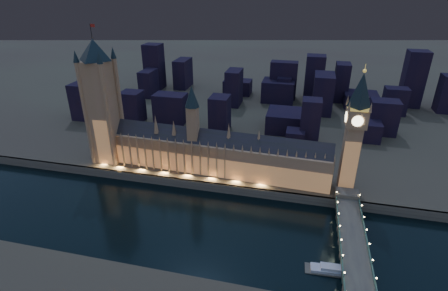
% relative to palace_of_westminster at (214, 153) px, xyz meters
% --- Properties ---
extents(ground_plane, '(2000.00, 2000.00, 0.00)m').
position_rel_palace_of_westminster_xyz_m(ground_plane, '(5.37, -61.74, -26.37)').
color(ground_plane, black).
rests_on(ground_plane, ground).
extents(north_bank, '(2000.00, 960.00, 8.00)m').
position_rel_palace_of_westminster_xyz_m(north_bank, '(5.37, 458.26, -22.37)').
color(north_bank, '#41332E').
rests_on(north_bank, ground).
extents(embankment_wall, '(2000.00, 2.50, 8.00)m').
position_rel_palace_of_westminster_xyz_m(embankment_wall, '(5.37, -20.74, -22.37)').
color(embankment_wall, '#434140').
rests_on(embankment_wall, ground).
extents(palace_of_westminster, '(202.00, 30.41, 78.00)m').
position_rel_palace_of_westminster_xyz_m(palace_of_westminster, '(0.00, 0.00, 0.00)').
color(palace_of_westminster, '#96784F').
rests_on(palace_of_westminster, north_bank).
extents(victoria_tower, '(31.68, 31.68, 125.00)m').
position_rel_palace_of_westminster_xyz_m(victoria_tower, '(-104.63, 0.19, 43.73)').
color(victoria_tower, '#96784F').
rests_on(victoria_tower, north_bank).
extents(elizabeth_tower, '(18.00, 18.00, 103.01)m').
position_rel_palace_of_westminster_xyz_m(elizabeth_tower, '(113.37, 0.18, 38.92)').
color(elizabeth_tower, '#96784F').
rests_on(elizabeth_tower, north_bank).
extents(westminster_bridge, '(18.07, 113.00, 15.90)m').
position_rel_palace_of_westminster_xyz_m(westminster_bridge, '(113.59, -65.19, -20.38)').
color(westminster_bridge, '#434140').
rests_on(westminster_bridge, ground).
extents(river_boat, '(39.88, 11.25, 4.50)m').
position_rel_palace_of_westminster_xyz_m(river_boat, '(103.64, -92.45, -24.81)').
color(river_boat, '#434140').
rests_on(river_boat, ground).
extents(city_backdrop, '(487.39, 215.63, 74.50)m').
position_rel_palace_of_westminster_xyz_m(city_backdrop, '(40.23, 185.66, 3.61)').
color(city_backdrop, black).
rests_on(city_backdrop, north_bank).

